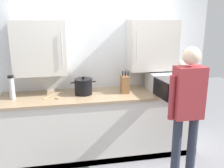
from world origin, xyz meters
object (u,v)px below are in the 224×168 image
microwave_oven (165,81)px  thermos_flask (12,87)px  knife_block (125,84)px  person_figure (187,105)px  wooden_spoon (53,97)px  stock_pot (83,87)px

microwave_oven → thermos_flask: thermos_flask is taller
microwave_oven → knife_block: 0.64m
person_figure → wooden_spoon: bearing=152.3°
knife_block → person_figure: (0.53, -0.86, -0.05)m
thermos_flask → stock_pot: (0.95, 0.03, -0.05)m
knife_block → person_figure: person_figure is taller
stock_pot → person_figure: bearing=-39.0°
knife_block → stock_pot: bearing=175.8°
wooden_spoon → stock_pot: stock_pot is taller
thermos_flask → knife_block: bearing=-0.5°
microwave_oven → thermos_flask: size_ratio=2.54×
thermos_flask → wooden_spoon: bearing=-6.9°
wooden_spoon → knife_block: 1.02m
microwave_oven → stock_pot: bearing=-179.9°
microwave_oven → wooden_spoon: (-1.65, -0.10, -0.12)m
wooden_spoon → person_figure: size_ratio=0.13×
wooden_spoon → stock_pot: (0.42, 0.09, 0.10)m
thermos_flask → stock_pot: 0.95m
knife_block → thermos_flask: bearing=179.5°
wooden_spoon → thermos_flask: bearing=173.1°
thermos_flask → microwave_oven: bearing=0.9°
wooden_spoon → person_figure: bearing=-27.7°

